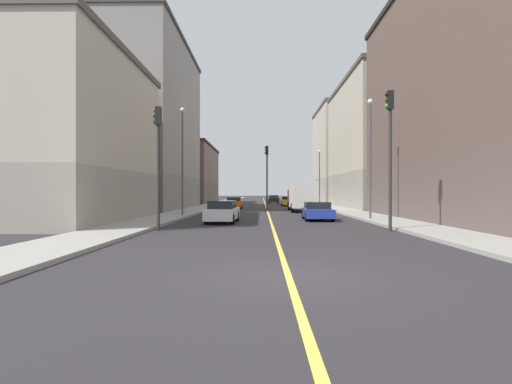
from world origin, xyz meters
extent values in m
plane|color=#2D292D|center=(0.00, 0.00, 0.00)|extent=(400.00, 400.00, 0.00)
cube|color=#9E9B93|center=(7.60, 49.00, 0.07)|extent=(2.95, 168.00, 0.15)
cube|color=#9E9B93|center=(-7.60, 49.00, 0.07)|extent=(2.95, 168.00, 0.15)
cube|color=#E5D14C|center=(0.00, 49.00, 0.01)|extent=(0.16, 154.00, 0.01)
cube|color=brown|center=(13.62, 16.49, 1.94)|extent=(9.10, 23.76, 3.88)
cube|color=brown|center=(13.62, 16.49, 9.90)|extent=(9.10, 23.76, 12.03)
cube|color=#9D9688|center=(13.62, 39.83, 2.08)|extent=(9.10, 20.10, 4.17)
cube|color=#BCB29E|center=(13.62, 39.83, 9.47)|extent=(9.10, 20.10, 10.61)
cube|color=#545047|center=(13.62, 39.83, 14.97)|extent=(9.40, 20.40, 0.40)
cube|color=#9D9688|center=(13.62, 59.90, 2.09)|extent=(9.10, 15.69, 4.18)
cube|color=#BCB29E|center=(13.62, 59.90, 9.92)|extent=(9.10, 15.69, 11.48)
cube|color=#545047|center=(13.62, 59.90, 15.86)|extent=(9.40, 15.99, 0.40)
cube|color=#9D9688|center=(-13.62, 16.63, 1.64)|extent=(9.10, 15.13, 3.28)
cube|color=#BCB29E|center=(-13.62, 16.63, 6.88)|extent=(9.10, 15.13, 7.19)
cube|color=#545047|center=(-13.62, 16.63, 10.68)|extent=(9.40, 15.43, 0.40)
cube|color=slate|center=(-13.62, 36.28, 1.86)|extent=(9.10, 21.19, 3.71)
cube|color=gray|center=(-13.62, 36.28, 10.99)|extent=(9.10, 21.19, 14.56)
cube|color=#3B3937|center=(-13.62, 36.28, 18.47)|extent=(9.40, 21.49, 0.40)
cube|color=brown|center=(-13.62, 61.04, 1.70)|extent=(9.10, 20.47, 3.40)
cube|color=brown|center=(-13.62, 61.04, 6.44)|extent=(9.10, 20.47, 6.07)
cube|color=#2B221D|center=(-13.62, 61.04, 9.67)|extent=(9.40, 20.77, 0.40)
cylinder|color=#2D2D2D|center=(5.72, 10.73, 3.00)|extent=(0.16, 0.16, 6.00)
cube|color=black|center=(5.72, 10.73, 6.45)|extent=(0.28, 0.32, 0.90)
sphere|color=#320404|center=(5.56, 10.73, 6.72)|extent=(0.20, 0.20, 0.20)
sphere|color=#352204|center=(5.56, 10.73, 6.44)|extent=(0.20, 0.20, 0.20)
sphere|color=green|center=(5.56, 10.73, 6.16)|extent=(0.20, 0.20, 0.20)
cylinder|color=#2D2D2D|center=(-5.72, 10.73, 2.62)|extent=(0.16, 0.16, 5.25)
cube|color=black|center=(-5.72, 10.73, 5.70)|extent=(0.28, 0.32, 0.90)
sphere|color=red|center=(-5.88, 10.73, 5.97)|extent=(0.20, 0.20, 0.20)
sphere|color=#352204|center=(-5.88, 10.73, 5.69)|extent=(0.20, 0.20, 0.20)
sphere|color=black|center=(-5.88, 10.73, 5.41)|extent=(0.20, 0.20, 0.20)
cylinder|color=#2D2D2D|center=(-0.02, 32.89, 2.89)|extent=(0.16, 0.16, 5.79)
cube|color=black|center=(-0.02, 32.89, 6.24)|extent=(0.28, 0.32, 0.90)
sphere|color=#320404|center=(-0.18, 32.89, 6.51)|extent=(0.20, 0.20, 0.20)
sphere|color=orange|center=(-0.18, 32.89, 6.23)|extent=(0.20, 0.20, 0.20)
sphere|color=black|center=(-0.18, 32.89, 5.95)|extent=(0.20, 0.20, 0.20)
cylinder|color=#4C4C51|center=(6.72, 18.19, 4.01)|extent=(0.14, 0.14, 7.71)
sphere|color=#EAEACC|center=(6.72, 18.19, 8.01)|extent=(0.36, 0.36, 0.36)
cylinder|color=#4C4C51|center=(-6.72, 22.14, 4.14)|extent=(0.14, 0.14, 7.99)
sphere|color=#EAEACC|center=(-6.72, 22.14, 8.29)|extent=(0.36, 0.36, 0.36)
cylinder|color=#4C4C51|center=(6.72, 42.34, 3.52)|extent=(0.14, 0.14, 6.74)
sphere|color=#EAEACC|center=(6.72, 42.34, 7.04)|extent=(0.36, 0.36, 0.36)
cube|color=#23389E|center=(3.21, 18.51, 0.50)|extent=(1.94, 4.13, 0.57)
cube|color=black|center=(3.22, 18.64, 1.02)|extent=(1.67, 1.99, 0.46)
cylinder|color=black|center=(2.40, 19.80, 0.32)|extent=(0.23, 0.64, 0.64)
cylinder|color=black|center=(4.09, 19.76, 0.32)|extent=(0.23, 0.64, 0.64)
cylinder|color=black|center=(2.34, 17.26, 0.32)|extent=(0.23, 0.64, 0.64)
cylinder|color=black|center=(4.03, 17.22, 0.32)|extent=(0.23, 0.64, 0.64)
cube|color=orange|center=(-3.76, 37.92, 0.56)|extent=(1.78, 3.96, 0.67)
cube|color=black|center=(-3.76, 37.82, 1.11)|extent=(1.56, 1.82, 0.43)
cylinder|color=black|center=(-4.57, 39.15, 0.32)|extent=(0.22, 0.64, 0.64)
cylinder|color=black|center=(-2.96, 39.14, 0.32)|extent=(0.22, 0.64, 0.64)
cylinder|color=black|center=(-4.57, 36.69, 0.32)|extent=(0.22, 0.64, 0.64)
cylinder|color=black|center=(-2.96, 36.69, 0.32)|extent=(0.22, 0.64, 0.64)
cube|color=white|center=(-3.06, 16.26, 0.56)|extent=(1.92, 4.55, 0.67)
cube|color=black|center=(-3.06, 16.16, 1.14)|extent=(1.61, 2.35, 0.49)
cylinder|color=black|center=(-3.77, 17.68, 0.32)|extent=(0.25, 0.65, 0.64)
cylinder|color=black|center=(-2.22, 17.61, 0.32)|extent=(0.25, 0.65, 0.64)
cylinder|color=black|center=(-3.90, 14.91, 0.32)|extent=(0.25, 0.65, 0.64)
cylinder|color=black|center=(-2.34, 14.83, 0.32)|extent=(0.25, 0.65, 0.64)
cube|color=black|center=(1.46, 60.17, 0.56)|extent=(1.82, 4.55, 0.67)
cube|color=black|center=(1.46, 60.23, 1.15)|extent=(1.57, 2.23, 0.51)
cylinder|color=black|center=(0.64, 61.56, 0.32)|extent=(0.23, 0.64, 0.64)
cylinder|color=black|center=(2.22, 61.59, 0.32)|extent=(0.23, 0.64, 0.64)
cylinder|color=black|center=(0.70, 58.76, 0.32)|extent=(0.23, 0.64, 0.64)
cylinder|color=black|center=(2.27, 58.79, 0.32)|extent=(0.23, 0.64, 0.64)
cube|color=gold|center=(3.10, 47.63, 0.56)|extent=(1.86, 4.04, 0.67)
cube|color=black|center=(3.10, 47.55, 1.10)|extent=(1.62, 1.72, 0.42)
cylinder|color=black|center=(2.25, 48.87, 0.32)|extent=(0.23, 0.64, 0.64)
cylinder|color=black|center=(3.92, 48.89, 0.32)|extent=(0.23, 0.64, 0.64)
cylinder|color=black|center=(2.28, 46.38, 0.32)|extent=(0.23, 0.64, 0.64)
cylinder|color=black|center=(3.94, 46.39, 0.32)|extent=(0.23, 0.64, 0.64)
cube|color=maroon|center=(3.36, 33.57, 1.25)|extent=(2.33, 2.00, 1.80)
cube|color=silver|center=(3.36, 29.78, 1.68)|extent=(2.33, 4.72, 2.45)
cylinder|color=black|center=(2.29, 33.22, 0.45)|extent=(0.30, 0.90, 0.90)
cylinder|color=black|center=(4.42, 33.22, 0.45)|extent=(0.30, 0.90, 0.90)
cylinder|color=black|center=(2.29, 28.78, 0.45)|extent=(0.30, 0.90, 0.90)
cylinder|color=black|center=(4.42, 28.78, 0.45)|extent=(0.30, 0.90, 0.90)
camera|label=1|loc=(-0.62, -9.53, 1.93)|focal=28.84mm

